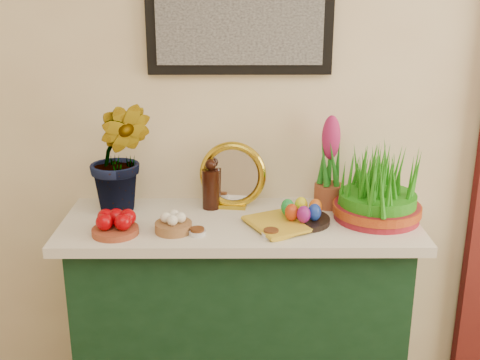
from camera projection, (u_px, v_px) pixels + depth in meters
name	position (u px, v px, depth m)	size (l,w,h in m)	color
sideboard	(240.00, 322.00, 2.53)	(1.30, 0.45, 0.85)	#143921
tablecloth	(240.00, 224.00, 2.39)	(1.40, 0.55, 0.04)	white
hyacinth_green	(119.00, 139.00, 2.38)	(0.30, 0.26, 0.61)	#1D741B
apple_bowl	(115.00, 225.00, 2.23)	(0.23, 0.23, 0.09)	brown
garlic_basket	(173.00, 224.00, 2.25)	(0.17, 0.17, 0.08)	#98653D
vinegar_cruet	(211.00, 187.00, 2.48)	(0.07, 0.07, 0.21)	black
mirror	(233.00, 176.00, 2.48)	(0.28, 0.10, 0.28)	gold
book	(255.00, 228.00, 2.26)	(0.16, 0.24, 0.03)	gold
spice_dish_left	(197.00, 232.00, 2.23)	(0.07, 0.07, 0.03)	silver
spice_dish_right	(271.00, 233.00, 2.22)	(0.07, 0.07, 0.03)	silver
egg_plate	(302.00, 215.00, 2.34)	(0.24, 0.24, 0.09)	black
hyacinth_pink	(330.00, 166.00, 2.47)	(0.12, 0.12, 0.39)	brown
wheatgrass_sabzeh	(378.00, 189.00, 2.35)	(0.35, 0.35, 0.29)	maroon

